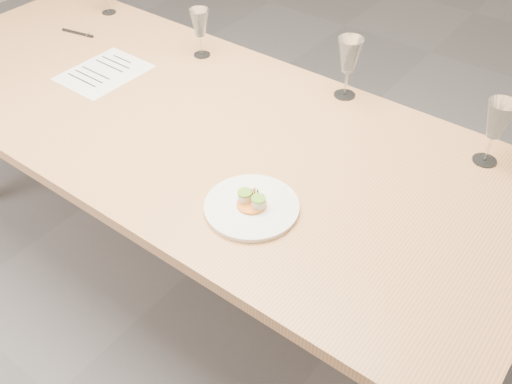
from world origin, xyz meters
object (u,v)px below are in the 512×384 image
Objects in this scene: dinner_plate at (252,206)px; recipe_sheet at (104,72)px; wine_glass_3 at (498,121)px; wine_glass_1 at (200,24)px; wine_glass_2 at (349,57)px; ballpoint_pen at (78,33)px; dining_table at (189,131)px.

dinner_plate is 0.85× the size of recipe_sheet.
wine_glass_3 reaches higher than recipe_sheet.
wine_glass_1 is at bearing 58.42° from recipe_sheet.
dinner_plate is at bearing -15.35° from recipe_sheet.
dinner_plate reaches higher than recipe_sheet.
dinner_plate is 1.22× the size of wine_glass_2.
wine_glass_1 reaches higher than ballpoint_pen.
recipe_sheet is at bearing -165.57° from wine_glass_3.
wine_glass_3 is (1.67, 0.20, 0.14)m from ballpoint_pen.
ballpoint_pen is 0.71× the size of wine_glass_2.
recipe_sheet is at bearing 163.98° from dinner_plate.
wine_glass_3 reaches higher than dinner_plate.
wine_glass_2 reaches higher than dinner_plate.
ballpoint_pen reaches higher than recipe_sheet.
wine_glass_2 is (0.60, 0.08, 0.02)m from wine_glass_1.
dining_table is 7.66× the size of recipe_sheet.
wine_glass_2 is at bearing 27.64° from recipe_sheet.
dining_table is at bearing -24.63° from ballpoint_pen.
ballpoint_pen is (-0.77, 0.17, 0.07)m from dining_table.
recipe_sheet is 2.02× the size of ballpoint_pen.
wine_glass_1 is at bearing -179.03° from wine_glass_3.
recipe_sheet is 0.41m from wine_glass_1.
dinner_plate is at bearing -81.89° from wine_glass_2.
dinner_plate is 1.26× the size of wine_glass_3.
wine_glass_1 reaches higher than dinner_plate.
wine_glass_2 is at bearing 8.00° from wine_glass_1.
ballpoint_pen is 0.83× the size of wine_glass_1.
wine_glass_1 is (0.53, 0.18, 0.13)m from ballpoint_pen.
wine_glass_2 is at bearing 0.85° from ballpoint_pen.
recipe_sheet is 1.39m from wine_glass_3.
wine_glass_3 reaches higher than wine_glass_1.
dinner_plate is at bearing -126.06° from wine_glass_3.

